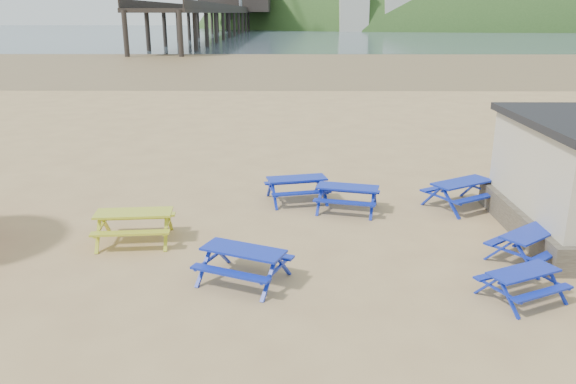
{
  "coord_description": "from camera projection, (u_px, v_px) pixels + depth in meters",
  "views": [
    {
      "loc": [
        0.94,
        -13.15,
        5.69
      ],
      "look_at": [
        0.8,
        1.5,
        1.0
      ],
      "focal_mm": 35.0,
      "sensor_mm": 36.0,
      "label": 1
    }
  ],
  "objects": [
    {
      "name": "ground",
      "position": [
        256.0,
        247.0,
        14.27
      ],
      "size": [
        400.0,
        400.0,
        0.0
      ],
      "primitive_type": "plane",
      "color": "tan",
      "rests_on": "ground"
    },
    {
      "name": "wet_sand",
      "position": [
        286.0,
        63.0,
        66.65
      ],
      "size": [
        400.0,
        400.0,
        0.0
      ],
      "primitive_type": "plane",
      "color": "olive",
      "rests_on": "ground"
    },
    {
      "name": "sea",
      "position": [
        291.0,
        32.0,
        176.19
      ],
      "size": [
        400.0,
        400.0,
        0.0
      ],
      "primitive_type": "plane",
      "color": "#445562",
      "rests_on": "ground"
    },
    {
      "name": "picnic_table_blue_a",
      "position": [
        297.0,
        189.0,
        17.66
      ],
      "size": [
        2.13,
        1.86,
        0.77
      ],
      "rotation": [
        0.0,
        0.0,
        0.23
      ],
      "color": "#0D42A4",
      "rests_on": "ground"
    },
    {
      "name": "picnic_table_blue_b",
      "position": [
        347.0,
        198.0,
        16.82
      ],
      "size": [
        2.11,
        1.85,
        0.76
      ],
      "rotation": [
        0.0,
        0.0,
        -0.24
      ],
      "color": "#0D42A4",
      "rests_on": "ground"
    },
    {
      "name": "picnic_table_blue_c",
      "position": [
        461.0,
        194.0,
        17.1
      ],
      "size": [
        2.49,
        2.36,
        0.82
      ],
      "rotation": [
        0.0,
        0.0,
        0.55
      ],
      "color": "#0D42A4",
      "rests_on": "ground"
    },
    {
      "name": "picnic_table_blue_d",
      "position": [
        244.0,
        265.0,
        12.36
      ],
      "size": [
        2.27,
        2.08,
        0.77
      ],
      "rotation": [
        0.0,
        0.0,
        -0.41
      ],
      "color": "#0D42A4",
      "rests_on": "ground"
    },
    {
      "name": "picnic_table_blue_e",
      "position": [
        522.0,
        285.0,
        11.59
      ],
      "size": [
        1.92,
        1.78,
        0.64
      ],
      "rotation": [
        0.0,
        0.0,
        0.45
      ],
      "color": "#0D42A4",
      "rests_on": "ground"
    },
    {
      "name": "picnic_table_blue_f",
      "position": [
        530.0,
        246.0,
        13.39
      ],
      "size": [
        2.28,
        2.22,
        0.74
      ],
      "rotation": [
        0.0,
        0.0,
        0.67
      ],
      "color": "#0D42A4",
      "rests_on": "ground"
    },
    {
      "name": "picnic_table_yellow",
      "position": [
        135.0,
        227.0,
        14.52
      ],
      "size": [
        2.08,
        1.74,
        0.81
      ],
      "rotation": [
        0.0,
        0.0,
        0.1
      ],
      "color": "gold",
      "rests_on": "ground"
    },
    {
      "name": "pier",
      "position": [
        236.0,
        14.0,
        182.53
      ],
      "size": [
        24.0,
        220.0,
        39.29
      ],
      "color": "black",
      "rests_on": "ground"
    },
    {
      "name": "headland_town",
      "position": [
        506.0,
        52.0,
        235.23
      ],
      "size": [
        264.0,
        144.0,
        108.0
      ],
      "color": "#2D4C1E",
      "rests_on": "ground"
    }
  ]
}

